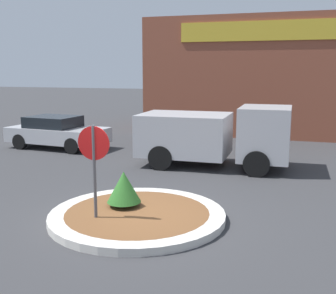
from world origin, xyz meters
TOP-DOWN VIEW (x-y plane):
  - ground_plane at (0.00, 0.00)m, footprint 120.00×120.00m
  - traffic_island at (0.00, 0.00)m, footprint 3.94×3.94m
  - stop_sign at (-0.73, -0.58)m, footprint 0.72×0.07m
  - island_shrub at (-0.44, 0.29)m, footprint 0.79×0.79m
  - utility_truck at (0.62, 5.68)m, footprint 5.08×2.38m
  - storefront_building at (2.46, 15.00)m, footprint 13.68×6.07m
  - parked_sedan_silver at (-6.46, 7.11)m, footprint 4.38×2.23m

SIDE VIEW (x-z plane):
  - ground_plane at x=0.00m, z-range 0.00..0.00m
  - traffic_island at x=0.00m, z-range 0.00..0.17m
  - island_shrub at x=-0.44m, z-range 0.22..1.05m
  - parked_sedan_silver at x=-6.46m, z-range 0.02..1.37m
  - utility_truck at x=0.62m, z-range 0.06..2.17m
  - stop_sign at x=-0.73m, z-range 0.42..2.60m
  - storefront_building at x=2.46m, z-range 0.00..5.88m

